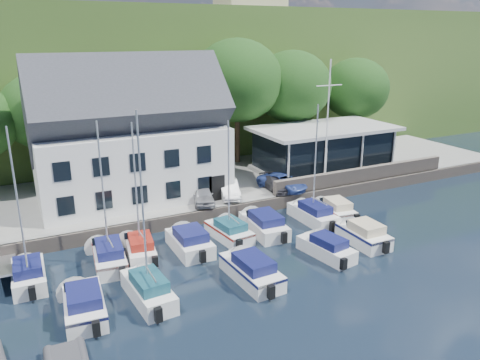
{
  "coord_description": "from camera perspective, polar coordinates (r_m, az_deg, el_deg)",
  "views": [
    {
      "loc": [
        -15.12,
        -18.83,
        13.44
      ],
      "look_at": [
        -1.26,
        9.0,
        3.62
      ],
      "focal_mm": 35.0,
      "sensor_mm": 36.0,
      "label": 1
    }
  ],
  "objects": [
    {
      "name": "boat_r1_3",
      "position": [
        30.35,
        -6.17,
        -7.23
      ],
      "size": [
        2.23,
        5.8,
        1.55
      ],
      "primitive_type": null,
      "rotation": [
        0.0,
        0.0,
        -0.0
      ],
      "color": "white",
      "rests_on": "ground"
    },
    {
      "name": "flagpole",
      "position": [
        39.86,
        10.59,
        6.79
      ],
      "size": [
        2.5,
        0.2,
        10.43
      ],
      "primitive_type": null,
      "color": "white",
      "rests_on": "quay"
    },
    {
      "name": "car_dgrey",
      "position": [
        38.65,
        4.34,
        -0.45
      ],
      "size": [
        1.75,
        3.82,
        1.08
      ],
      "primitive_type": "imported",
      "rotation": [
        0.0,
        0.0,
        -0.06
      ],
      "color": "#313035",
      "rests_on": "quay"
    },
    {
      "name": "boat_r1_1",
      "position": [
        28.12,
        -16.36,
        -1.46
      ],
      "size": [
        2.54,
        6.67,
        9.26
      ],
      "primitive_type": null,
      "rotation": [
        0.0,
        0.0,
        -0.1
      ],
      "color": "white",
      "rests_on": "ground"
    },
    {
      "name": "boat_r2_2",
      "position": [
        26.85,
        1.39,
        -10.64
      ],
      "size": [
        2.37,
        6.59,
        1.54
      ],
      "primitive_type": null,
      "rotation": [
        0.0,
        0.0,
        0.06
      ],
      "color": "white",
      "rests_on": "ground"
    },
    {
      "name": "tree_1",
      "position": [
        42.29,
        -22.69,
        5.63
      ],
      "size": [
        6.88,
        6.88,
        9.4
      ],
      "primitive_type": null,
      "color": "#173610",
      "rests_on": "quay"
    },
    {
      "name": "boat_r2_4",
      "position": [
        32.22,
        14.83,
        -6.22
      ],
      "size": [
        2.11,
        5.49,
        1.56
      ],
      "primitive_type": null,
      "rotation": [
        0.0,
        0.0,
        -0.01
      ],
      "color": "white",
      "rests_on": "ground"
    },
    {
      "name": "tree_3",
      "position": [
        45.92,
        -0.32,
        9.49
      ],
      "size": [
        8.8,
        8.8,
        12.02
      ],
      "primitive_type": null,
      "color": "#173610",
      "rests_on": "quay"
    },
    {
      "name": "quay",
      "position": [
        41.43,
        -3.69,
        -0.71
      ],
      "size": [
        60.0,
        13.0,
        1.0
      ],
      "primitive_type": "cube",
      "color": "gray",
      "rests_on": "ground"
    },
    {
      "name": "car_blue",
      "position": [
        38.82,
        5.19,
        -0.18
      ],
      "size": [
        2.62,
        4.21,
        1.34
      ],
      "primitive_type": "imported",
      "rotation": [
        0.0,
        0.0,
        0.29
      ],
      "color": "navy",
      "rests_on": "quay"
    },
    {
      "name": "boat_r2_0",
      "position": [
        25.07,
        -18.51,
        -13.85
      ],
      "size": [
        2.51,
        6.11,
        1.53
      ],
      "primitive_type": null,
      "rotation": [
        0.0,
        0.0,
        -0.08
      ],
      "color": "white",
      "rests_on": "ground"
    },
    {
      "name": "car_silver",
      "position": [
        35.77,
        -4.56,
        -1.78
      ],
      "size": [
        2.46,
        4.02,
        1.28
      ],
      "primitive_type": "imported",
      "rotation": [
        0.0,
        0.0,
        -0.27
      ],
      "color": "#A1A2A6",
      "rests_on": "quay"
    },
    {
      "name": "boat_r1_6",
      "position": [
        33.89,
        9.17,
        2.17
      ],
      "size": [
        1.99,
        6.47,
        9.18
      ],
      "primitive_type": null,
      "rotation": [
        0.0,
        0.0,
        0.02
      ],
      "color": "white",
      "rests_on": "ground"
    },
    {
      "name": "seawall",
      "position": [
        42.3,
        14.78,
        0.69
      ],
      "size": [
        18.0,
        0.5,
        1.2
      ],
      "primitive_type": "cube",
      "color": "#6D6157",
      "rests_on": "quay"
    },
    {
      "name": "harbor_building",
      "position": [
        37.14,
        -13.25,
        4.49
      ],
      "size": [
        14.4,
        8.2,
        8.7
      ],
      "primitive_type": null,
      "color": "white",
      "rests_on": "quay"
    },
    {
      "name": "boat_r1_7",
      "position": [
        36.4,
        11.58,
        -3.33
      ],
      "size": [
        2.59,
        5.76,
        1.4
      ],
      "primitive_type": null,
      "rotation": [
        0.0,
        0.0,
        -0.14
      ],
      "color": "white",
      "rests_on": "ground"
    },
    {
      "name": "car_white",
      "position": [
        37.04,
        -1.4,
        -1.01
      ],
      "size": [
        2.46,
        4.23,
        1.32
      ],
      "primitive_type": "imported",
      "rotation": [
        0.0,
        0.0,
        -0.28
      ],
      "color": "silver",
      "rests_on": "quay"
    },
    {
      "name": "ground",
      "position": [
        27.64,
        10.95,
        -11.91
      ],
      "size": [
        180.0,
        180.0,
        0.0
      ],
      "primitive_type": "plane",
      "color": "black",
      "rests_on": "ground"
    },
    {
      "name": "boat_r1_2",
      "position": [
        28.95,
        -12.52,
        -1.58
      ],
      "size": [
        2.56,
        5.94,
        8.34
      ],
      "primitive_type": null,
      "rotation": [
        0.0,
        0.0,
        -0.14
      ],
      "color": "white",
      "rests_on": "ground"
    },
    {
      "name": "boat_r1_4",
      "position": [
        30.7,
        -1.39,
        -0.01
      ],
      "size": [
        2.6,
        5.79,
        8.38
      ],
      "primitive_type": null,
      "rotation": [
        0.0,
        0.0,
        0.13
      ],
      "color": "white",
      "rests_on": "ground"
    },
    {
      "name": "boat_r1_0",
      "position": [
        27.43,
        -25.39,
        -3.07
      ],
      "size": [
        1.99,
        5.52,
        9.16
      ],
      "primitive_type": null,
      "rotation": [
        0.0,
        0.0,
        -0.02
      ],
      "color": "white",
      "rests_on": "ground"
    },
    {
      "name": "tree_5",
      "position": [
        53.28,
        13.76,
        8.97
      ],
      "size": [
        7.25,
        7.25,
        9.91
      ],
      "primitive_type": null,
      "color": "#173610",
      "rests_on": "quay"
    },
    {
      "name": "quay_face",
      "position": [
        35.86,
        0.37,
        -3.62
      ],
      "size": [
        60.0,
        0.3,
        1.0
      ],
      "primitive_type": "cube",
      "color": "#6D6157",
      "rests_on": "ground"
    },
    {
      "name": "tree_2",
      "position": [
        43.7,
        -8.78,
        7.7
      ],
      "size": [
        7.51,
        7.51,
        10.26
      ],
      "primitive_type": null,
      "color": "#173610",
      "rests_on": "quay"
    },
    {
      "name": "boat_r1_5",
      "position": [
        32.85,
        2.94,
        -5.19
      ],
      "size": [
        2.55,
        6.54,
        1.53
      ],
      "primitive_type": null,
      "rotation": [
        0.0,
        0.0,
        -0.06
      ],
      "color": "white",
      "rests_on": "ground"
    },
    {
      "name": "club_pavilion",
      "position": [
        44.76,
        10.12,
        3.84
      ],
      "size": [
        13.2,
        7.2,
        4.1
      ],
      "primitive_type": null,
      "color": "black",
      "rests_on": "quay"
    },
    {
      "name": "gangway",
      "position": [
        30.94,
        -26.63,
        -10.23
      ],
      "size": [
        1.2,
        6.0,
        1.4
      ],
      "primitive_type": null,
      "color": "silver",
      "rests_on": "ground"
    },
    {
      "name": "boat_r2_1",
      "position": [
        23.77,
        -11.71,
        -4.43
      ],
      "size": [
        2.3,
        6.47,
        9.4
      ],
      "primitive_type": null,
      "rotation": [
        0.0,
        0.0,
        0.08
      ],
      "color": "white",
      "rests_on": "ground"
    },
    {
      "name": "hillside",
      "position": [
        82.41,
        -16.28,
        13.07
      ],
      "size": [
        160.0,
        75.0,
        16.0
      ],
      "primitive_type": "cube",
      "color": "#2E4A1B",
      "rests_on": "ground"
    },
    {
      "name": "tree_4",
      "position": [
        48.3,
        6.27,
        9.09
      ],
      "size": [
        7.94,
        7.94,
        10.86
      ],
      "primitive_type": null,
      "color": "#173610",
      "rests_on": "quay"
    },
    {
      "name": "boat_r2_3",
      "position": [
        30.03,
        10.48,
        -7.88
      ],
      "size": [
        2.59,
        5.89,
        1.4
      ],
      "primitive_type": null,
      "rotation": [
        0.0,
        0.0,
        0.16
      ],
      "color": "white",
      "rests_on": "ground"
    },
    {
      "name": "field_patch",
      "position": [
        91.83,
        -12.57,
        18.83
      ],
      "size": [
        50.0,
        30.0,
        0.3
      ],
      "primitive_type": "cube",
      "color": "#536532",
      "rests_on": "hillside"
    }
  ]
}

